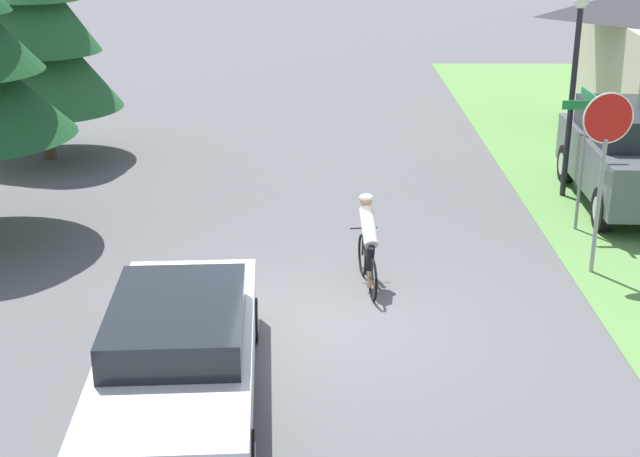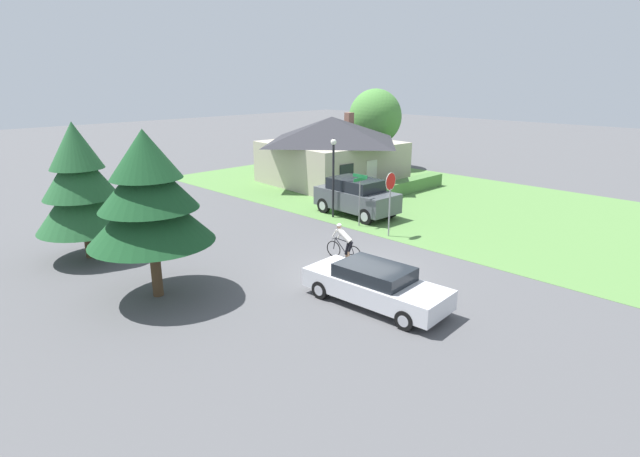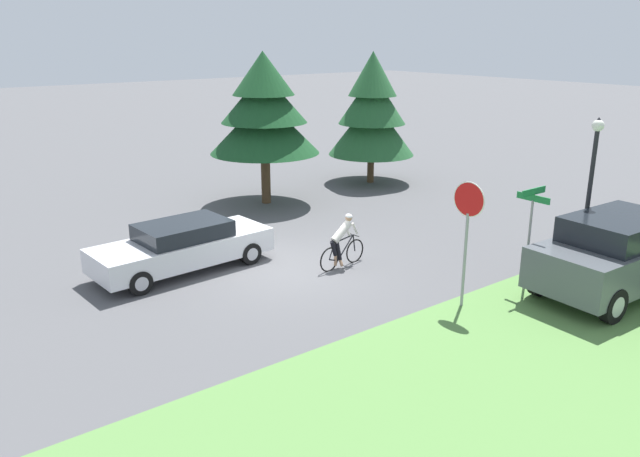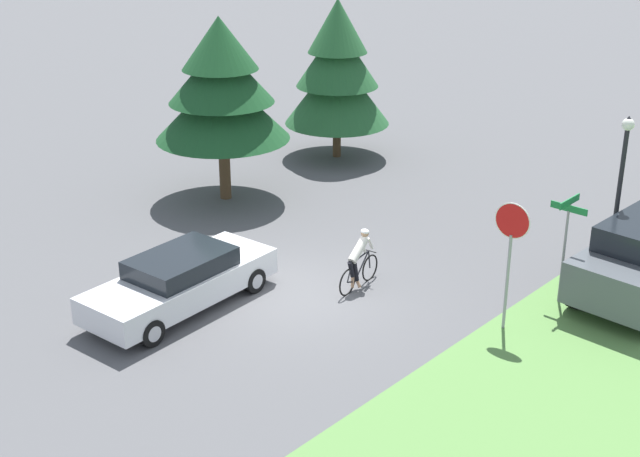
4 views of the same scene
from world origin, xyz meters
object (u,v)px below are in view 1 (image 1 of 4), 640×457
object	(u,v)px
stop_sign	(605,145)
conifer_tall_far	(37,29)
street_lamp	(575,66)
street_name_sign	(585,135)
sedan_left_lane	(179,354)
parked_suv_right	(634,155)
cyclist	(368,244)

from	to	relation	value
stop_sign	conifer_tall_far	distance (m)	12.85
street_lamp	conifer_tall_far	xyz separation A→B (m)	(-11.38, 2.79, 0.35)
street_name_sign	sedan_left_lane	bearing A→B (deg)	-135.90
stop_sign	street_lamp	size ratio (longest dim) A/B	0.72
stop_sign	conifer_tall_far	world-z (taller)	conifer_tall_far
stop_sign	street_name_sign	world-z (taller)	stop_sign
street_lamp	parked_suv_right	bearing A→B (deg)	-25.42
parked_suv_right	street_name_sign	distance (m)	2.20
cyclist	stop_sign	world-z (taller)	stop_sign
conifer_tall_far	cyclist	bearing A→B (deg)	-46.05
stop_sign	street_lamp	bearing A→B (deg)	-102.97
parked_suv_right	stop_sign	bearing A→B (deg)	155.88
parked_suv_right	stop_sign	size ratio (longest dim) A/B	1.53
stop_sign	street_lamp	world-z (taller)	street_lamp
cyclist	stop_sign	xyz separation A→B (m)	(3.69, 0.59, 1.43)
sedan_left_lane	street_lamp	xyz separation A→B (m)	(6.61, 8.17, 1.99)
cyclist	street_name_sign	world-z (taller)	street_name_sign
parked_suv_right	stop_sign	distance (m)	4.05
sedan_left_lane	parked_suv_right	size ratio (longest dim) A/B	1.07
stop_sign	cyclist	bearing A→B (deg)	3.74
conifer_tall_far	stop_sign	bearing A→B (deg)	-32.22
parked_suv_right	conifer_tall_far	size ratio (longest dim) A/B	0.84
cyclist	conifer_tall_far	xyz separation A→B (m)	(-7.16, 7.42, 2.31)
cyclist	street_lamp	world-z (taller)	street_lamp
cyclist	street_lamp	xyz separation A→B (m)	(4.23, 4.64, 1.96)
street_lamp	street_name_sign	xyz separation A→B (m)	(-0.27, -2.02, -0.87)
cyclist	street_lamp	bearing A→B (deg)	-49.12
sedan_left_lane	cyclist	bearing A→B (deg)	-37.65
sedan_left_lane	parked_suv_right	bearing A→B (deg)	-49.28
sedan_left_lane	street_lamp	size ratio (longest dim) A/B	1.18
stop_sign	conifer_tall_far	xyz separation A→B (m)	(-10.84, 6.83, 0.88)
street_lamp	cyclist	bearing A→B (deg)	-132.35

